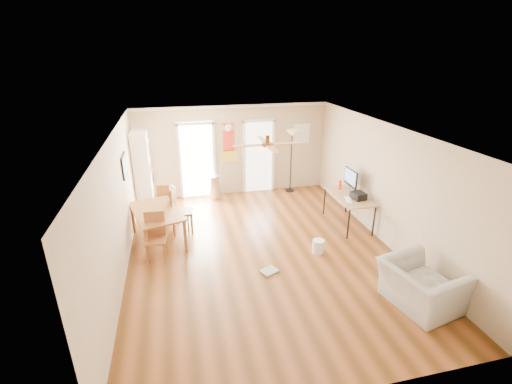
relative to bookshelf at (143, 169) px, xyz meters
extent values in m
plane|color=brown|center=(2.52, -3.19, -1.04)|extent=(7.00, 7.00, 0.00)
cube|color=red|center=(2.40, 0.29, 0.51)|extent=(0.46, 0.03, 1.10)
cube|color=white|center=(4.57, 0.28, 0.66)|extent=(0.50, 0.04, 0.60)
cube|color=black|center=(-0.20, -1.79, 0.66)|extent=(0.04, 0.66, 0.48)
cylinder|color=#B6B6B8|center=(1.91, -0.03, -0.69)|extent=(0.37, 0.37, 0.70)
cube|color=white|center=(4.72, -2.64, -0.26)|extent=(0.24, 0.40, 0.01)
cube|color=black|center=(4.97, -2.63, -0.19)|extent=(0.31, 0.35, 0.16)
cylinder|color=#FA3C16|center=(4.82, -1.95, -0.15)|extent=(0.10, 0.10, 0.24)
cylinder|color=white|center=(3.67, -3.46, -0.89)|extent=(0.27, 0.27, 0.29)
cube|color=#979792|center=(2.47, -3.93, -1.01)|extent=(0.39, 0.35, 0.04)
imported|color=#AEADA8|center=(4.67, -5.41, -0.66)|extent=(1.23, 1.34, 0.76)
camera|label=1|loc=(0.90, -9.55, 3.00)|focal=24.97mm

